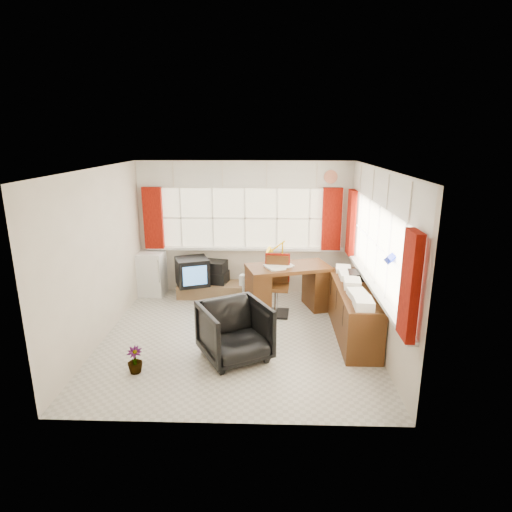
{
  "coord_description": "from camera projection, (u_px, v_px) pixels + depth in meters",
  "views": [
    {
      "loc": [
        0.46,
        -5.86,
        2.93
      ],
      "look_at": [
        0.25,
        0.55,
        1.12
      ],
      "focal_mm": 30.0,
      "sensor_mm": 36.0,
      "label": 1
    }
  ],
  "objects": [
    {
      "name": "ground",
      "position": [
        238.0,
        337.0,
        6.44
      ],
      "size": [
        4.0,
        4.0,
        0.0
      ],
      "primitive_type": "plane",
      "color": "beige",
      "rests_on": "ground"
    },
    {
      "name": "room_walls",
      "position": [
        237.0,
        241.0,
        6.04
      ],
      "size": [
        4.0,
        4.0,
        4.0
      ],
      "color": "beige",
      "rests_on": "ground"
    },
    {
      "name": "window_back",
      "position": [
        245.0,
        245.0,
        8.06
      ],
      "size": [
        3.7,
        0.12,
        3.6
      ],
      "color": "#F4E9C1",
      "rests_on": "room_walls"
    },
    {
      "name": "window_right",
      "position": [
        372.0,
        279.0,
        6.13
      ],
      "size": [
        0.12,
        3.7,
        3.6
      ],
      "color": "#F4E9C1",
      "rests_on": "room_walls"
    },
    {
      "name": "curtains",
      "position": [
        298.0,
        230.0,
        6.91
      ],
      "size": [
        3.83,
        3.83,
        1.15
      ],
      "color": "#991708",
      "rests_on": "room_walls"
    },
    {
      "name": "overhead_cabinets",
      "position": [
        303.0,
        180.0,
        6.74
      ],
      "size": [
        3.98,
        3.98,
        0.48
      ],
      "color": "silver",
      "rests_on": "room_walls"
    },
    {
      "name": "desk",
      "position": [
        288.0,
        286.0,
        7.36
      ],
      "size": [
        1.52,
        1.05,
        0.83
      ],
      "color": "#593215",
      "rests_on": "ground"
    },
    {
      "name": "desk_lamp",
      "position": [
        283.0,
        248.0,
        7.15
      ],
      "size": [
        0.18,
        0.16,
        0.45
      ],
      "color": "yellow",
      "rests_on": "desk"
    },
    {
      "name": "task_chair",
      "position": [
        277.0,
        282.0,
        7.23
      ],
      "size": [
        0.46,
        0.49,
        1.02
      ],
      "color": "black",
      "rests_on": "ground"
    },
    {
      "name": "office_chair",
      "position": [
        235.0,
        332.0,
        5.75
      ],
      "size": [
        1.14,
        1.15,
        0.78
      ],
      "primitive_type": "imported",
      "rotation": [
        0.0,
        0.0,
        0.49
      ],
      "color": "black",
      "rests_on": "ground"
    },
    {
      "name": "radiator",
      "position": [
        253.0,
        294.0,
        7.55
      ],
      "size": [
        0.41,
        0.28,
        0.57
      ],
      "color": "white",
      "rests_on": "ground"
    },
    {
      "name": "credenza",
      "position": [
        352.0,
        309.0,
        6.47
      ],
      "size": [
        0.5,
        2.0,
        0.85
      ],
      "color": "#593215",
      "rests_on": "ground"
    },
    {
      "name": "file_tray",
      "position": [
        357.0,
        275.0,
        6.76
      ],
      "size": [
        0.29,
        0.36,
        0.11
      ],
      "primitive_type": "cube",
      "rotation": [
        0.0,
        0.0,
        -0.09
      ],
      "color": "black",
      "rests_on": "credenza"
    },
    {
      "name": "tv_bench",
      "position": [
        216.0,
        290.0,
        8.08
      ],
      "size": [
        1.4,
        0.5,
        0.25
      ],
      "primitive_type": "cube",
      "color": "olive",
      "rests_on": "ground"
    },
    {
      "name": "crt_tv",
      "position": [
        192.0,
        272.0,
        7.91
      ],
      "size": [
        0.71,
        0.68,
        0.51
      ],
      "color": "black",
      "rests_on": "tv_bench"
    },
    {
      "name": "hifi_stack",
      "position": [
        212.0,
        272.0,
        8.07
      ],
      "size": [
        0.65,
        0.49,
        0.42
      ],
      "color": "black",
      "rests_on": "tv_bench"
    },
    {
      "name": "mini_fridge",
      "position": [
        152.0,
        273.0,
        8.12
      ],
      "size": [
        0.51,
        0.52,
        0.83
      ],
      "color": "white",
      "rests_on": "ground"
    },
    {
      "name": "spray_bottle_a",
      "position": [
        255.0,
        292.0,
        7.87
      ],
      "size": [
        0.14,
        0.14,
        0.3
      ],
      "primitive_type": "imported",
      "rotation": [
        0.0,
        0.0,
        0.31
      ],
      "color": "white",
      "rests_on": "ground"
    },
    {
      "name": "spray_bottle_b",
      "position": [
        200.0,
        307.0,
        7.33
      ],
      "size": [
        0.12,
        0.12,
        0.19
      ],
      "primitive_type": "imported",
      "rotation": [
        0.0,
        0.0,
        -0.62
      ],
      "color": "#80BFB9",
      "rests_on": "ground"
    },
    {
      "name": "flower_vase",
      "position": [
        135.0,
        360.0,
        5.44
      ],
      "size": [
        0.21,
        0.21,
        0.35
      ],
      "primitive_type": "imported",
      "rotation": [
        0.0,
        0.0,
        0.09
      ],
      "color": "black",
      "rests_on": "ground"
    }
  ]
}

